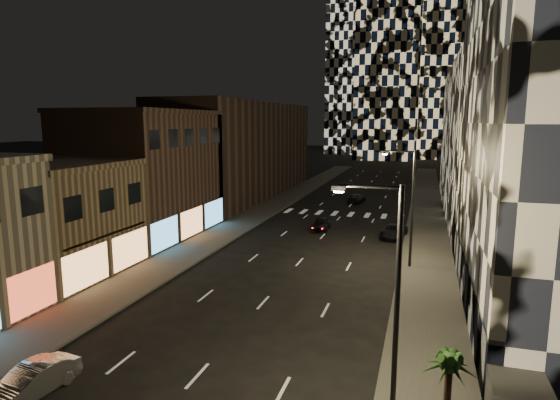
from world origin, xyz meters
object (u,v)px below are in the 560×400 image
Objects in this scene: streetlight_near at (391,289)px; car_dark_oncoming at (357,198)px; car_silver_parked at (32,382)px; streetlight_far at (409,200)px; car_dark_rightlane at (393,231)px; palm_tree at (449,370)px; car_dark_midlane at (321,224)px.

streetlight_near is 49.60m from car_dark_oncoming.
car_dark_oncoming is at bearing 89.56° from car_silver_parked.
streetlight_far is (0.00, 20.00, 0.00)m from streetlight_near.
streetlight_near is 29.90m from car_dark_rightlane.
streetlight_far is at bearing 112.70° from car_dark_oncoming.
streetlight_near is 3.21m from palm_tree.
car_dark_midlane is at bearing 178.56° from car_dark_rightlane.
car_dark_midlane is (-9.06, 30.70, -4.68)m from streetlight_near.
streetlight_near is at bearing 16.49° from car_silver_parked.
car_dark_rightlane is 1.20× the size of palm_tree.
streetlight_near is at bearing -90.00° from streetlight_far.
streetlight_far is 2.37× the size of palm_tree.
car_dark_rightlane is (-1.61, 29.48, -4.72)m from streetlight_near.
streetlight_far is 2.11× the size of car_dark_oncoming.
car_dark_midlane is (5.09, 33.17, -0.00)m from car_silver_parked.
streetlight_near is 15.11m from car_silver_parked.
car_dark_oncoming is at bearing 115.82° from car_dark_rightlane.
streetlight_near reaches higher than car_dark_oncoming.
car_silver_parked is 0.96× the size of car_dark_oncoming.
car_dark_midlane is at bearing 106.45° from streetlight_near.
streetlight_far is at bearing 95.44° from palm_tree.
streetlight_far is 2.29× the size of car_dark_midlane.
streetlight_far reaches higher than car_dark_rightlane.
palm_tree is at bearing -84.56° from streetlight_far.
car_silver_parked is at bearing -170.09° from streetlight_near.
palm_tree is (3.64, -30.84, 2.65)m from car_dark_rightlane.
car_dark_midlane reaches higher than car_dark_oncoming.
streetlight_near is 2.11× the size of car_dark_oncoming.
streetlight_near is 2.29× the size of car_dark_midlane.
car_dark_midlane reaches higher than car_dark_rightlane.
palm_tree is at bearing -73.78° from car_dark_midlane.
palm_tree is at bearing 10.53° from car_silver_parked.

